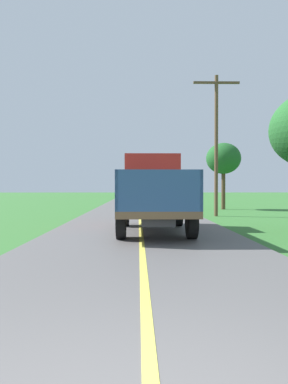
% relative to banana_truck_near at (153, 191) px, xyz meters
% --- Properties ---
extents(banana_truck_near, '(2.38, 5.82, 2.80)m').
position_rel_banana_truck_near_xyz_m(banana_truck_near, '(0.00, 0.00, 0.00)').
color(banana_truck_near, '#2D2D30').
rests_on(banana_truck_near, road_surface).
extents(utility_pole_roadside, '(2.56, 0.20, 7.80)m').
position_rel_banana_truck_near_xyz_m(utility_pole_roadside, '(3.80, 6.44, 2.80)').
color(utility_pole_roadside, brown).
rests_on(utility_pole_roadside, ground).
extents(roadside_tree_near_left, '(2.49, 2.49, 4.82)m').
position_rel_banana_truck_near_xyz_m(roadside_tree_near_left, '(5.66, 12.28, 2.20)').
color(roadside_tree_near_left, '#4C3823').
rests_on(roadside_tree_near_left, ground).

